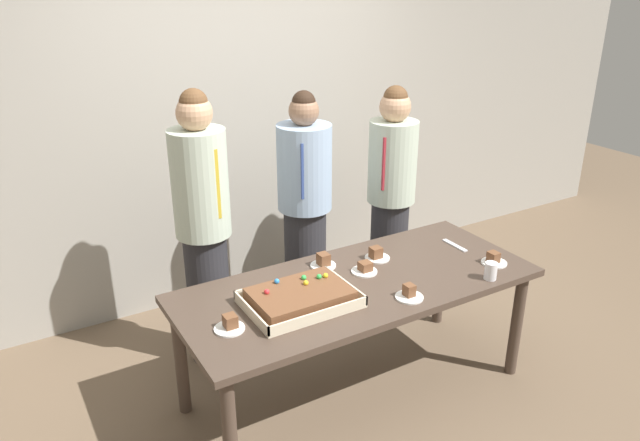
# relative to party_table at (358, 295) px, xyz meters

# --- Properties ---
(ground_plane) EXTENTS (12.00, 12.00, 0.00)m
(ground_plane) POSITION_rel_party_table_xyz_m (0.00, 0.00, -0.65)
(ground_plane) COLOR brown
(interior_back_panel) EXTENTS (8.00, 0.12, 3.00)m
(interior_back_panel) POSITION_rel_party_table_xyz_m (0.00, 1.60, 0.85)
(interior_back_panel) COLOR #9E998E
(interior_back_panel) RESTS_ON ground_plane
(party_table) EXTENTS (2.03, 0.85, 0.73)m
(party_table) POSITION_rel_party_table_xyz_m (0.00, 0.00, 0.00)
(party_table) COLOR #47382D
(party_table) RESTS_ON ground_plane
(sheet_cake) EXTENTS (0.57, 0.41, 0.11)m
(sheet_cake) POSITION_rel_party_table_xyz_m (-0.39, -0.05, 0.12)
(sheet_cake) COLOR beige
(sheet_cake) RESTS_ON party_table
(plated_slice_near_left) EXTENTS (0.15, 0.15, 0.06)m
(plated_slice_near_left) POSITION_rel_party_table_xyz_m (0.10, 0.08, 0.10)
(plated_slice_near_left) COLOR white
(plated_slice_near_left) RESTS_ON party_table
(plated_slice_near_right) EXTENTS (0.15, 0.15, 0.07)m
(plated_slice_near_right) POSITION_rel_party_table_xyz_m (0.82, -0.22, 0.10)
(plated_slice_near_right) COLOR white
(plated_slice_near_right) RESTS_ON party_table
(plated_slice_far_left) EXTENTS (0.15, 0.15, 0.08)m
(plated_slice_far_left) POSITION_rel_party_table_xyz_m (0.26, 0.19, 0.11)
(plated_slice_far_left) COLOR white
(plated_slice_far_left) RESTS_ON party_table
(plated_slice_far_right) EXTENTS (0.15, 0.15, 0.08)m
(plated_slice_far_right) POSITION_rel_party_table_xyz_m (-0.07, 0.26, 0.11)
(plated_slice_far_right) COLOR white
(plated_slice_far_right) RESTS_ON party_table
(plated_slice_center_front) EXTENTS (0.15, 0.15, 0.07)m
(plated_slice_center_front) POSITION_rel_party_table_xyz_m (-0.80, -0.08, 0.10)
(plated_slice_center_front) COLOR white
(plated_slice_center_front) RESTS_ON party_table
(plated_slice_center_back) EXTENTS (0.15, 0.15, 0.07)m
(plated_slice_center_back) POSITION_rel_party_table_xyz_m (0.14, -0.28, 0.10)
(plated_slice_center_back) COLOR white
(plated_slice_center_back) RESTS_ON party_table
(drink_cup_nearest) EXTENTS (0.07, 0.07, 0.10)m
(drink_cup_nearest) POSITION_rel_party_table_xyz_m (0.66, -0.35, 0.13)
(drink_cup_nearest) COLOR white
(drink_cup_nearest) RESTS_ON party_table
(cake_server_utensil) EXTENTS (0.03, 0.20, 0.01)m
(cake_server_utensil) POSITION_rel_party_table_xyz_m (0.79, 0.08, 0.08)
(cake_server_utensil) COLOR silver
(cake_server_utensil) RESTS_ON party_table
(person_serving_front) EXTENTS (0.36, 0.36, 1.63)m
(person_serving_front) POSITION_rel_party_table_xyz_m (0.16, 0.89, 0.19)
(person_serving_front) COLOR #28282D
(person_serving_front) RESTS_ON ground_plane
(person_green_shirt_behind) EXTENTS (0.33, 0.33, 1.74)m
(person_green_shirt_behind) POSITION_rel_party_table_xyz_m (-0.60, 0.76, 0.26)
(person_green_shirt_behind) COLOR #28282D
(person_green_shirt_behind) RESTS_ON ground_plane
(person_striped_tie_right) EXTENTS (0.34, 0.34, 1.63)m
(person_striped_tie_right) POSITION_rel_party_table_xyz_m (0.80, 0.77, 0.19)
(person_striped_tie_right) COLOR #28282D
(person_striped_tie_right) RESTS_ON ground_plane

